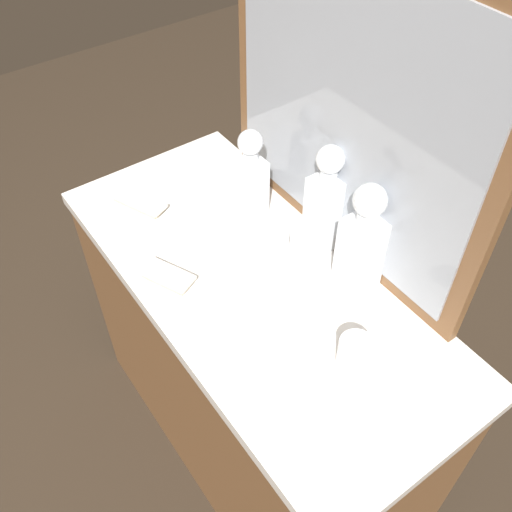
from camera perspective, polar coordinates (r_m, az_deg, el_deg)
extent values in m
plane|color=#2D2319|center=(2.12, 0.00, -17.33)|extent=(6.00, 6.00, 0.00)
cube|color=brown|center=(1.77, 0.00, -11.60)|extent=(1.13, 0.52, 0.80)
cube|color=silver|center=(1.43, 0.00, -2.70)|extent=(1.17, 0.53, 0.04)
cube|color=brown|center=(1.30, 9.27, 13.59)|extent=(0.81, 0.03, 0.74)
cube|color=gray|center=(1.29, 8.76, 13.39)|extent=(0.73, 0.01, 0.66)
cube|color=white|center=(1.54, -0.54, 6.86)|extent=(0.07, 0.07, 0.17)
cube|color=#8C4C14|center=(1.56, -0.53, 5.83)|extent=(0.06, 0.06, 0.09)
cylinder|color=white|center=(1.48, -0.57, 9.79)|extent=(0.04, 0.04, 0.03)
sphere|color=white|center=(1.45, -0.58, 11.19)|extent=(0.07, 0.07, 0.07)
cube|color=white|center=(1.36, 10.28, 0.29)|extent=(0.08, 0.08, 0.20)
cube|color=#8C4C14|center=(1.38, 10.14, -0.45)|extent=(0.07, 0.07, 0.14)
cylinder|color=white|center=(1.29, 10.93, 3.77)|extent=(0.05, 0.05, 0.03)
sphere|color=white|center=(1.25, 11.24, 5.42)|extent=(0.08, 0.08, 0.08)
cube|color=white|center=(1.44, 6.87, 4.10)|extent=(0.08, 0.08, 0.21)
cube|color=#8C4C14|center=(1.46, 6.74, 3.05)|extent=(0.06, 0.06, 0.14)
cylinder|color=white|center=(1.36, 7.31, 7.85)|extent=(0.04, 0.04, 0.03)
sphere|color=white|center=(1.33, 7.50, 9.38)|extent=(0.07, 0.07, 0.07)
cylinder|color=white|center=(1.43, 1.56, 0.90)|extent=(0.09, 0.09, 0.09)
cylinder|color=silver|center=(1.46, 1.53, -0.17)|extent=(0.08, 0.08, 0.01)
cylinder|color=white|center=(1.25, 9.76, -9.56)|extent=(0.08, 0.08, 0.08)
cylinder|color=silver|center=(1.28, 9.57, -10.43)|extent=(0.07, 0.07, 0.01)
cube|color=#B7A88C|center=(1.64, -11.44, 5.09)|extent=(0.15, 0.10, 0.01)
cube|color=beige|center=(1.63, -11.50, 5.41)|extent=(0.17, 0.11, 0.01)
cube|color=#B7A88C|center=(1.43, -8.71, -2.17)|extent=(0.13, 0.10, 0.01)
cube|color=beige|center=(1.42, -8.76, -1.85)|extent=(0.14, 0.11, 0.01)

